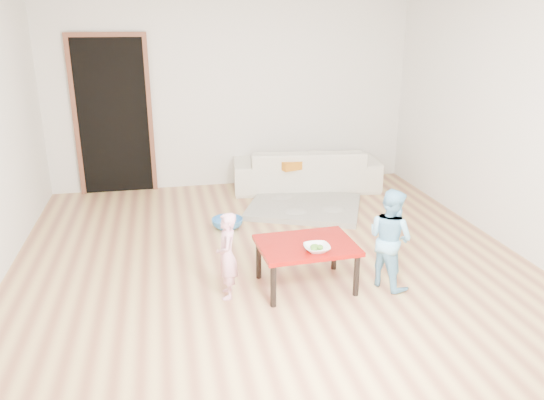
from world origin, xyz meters
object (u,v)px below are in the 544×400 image
object	(u,v)px
red_table	(306,265)
child_blue	(390,238)
basin	(227,223)
child_pink	(227,256)
bowl	(317,248)
sofa	(306,168)

from	to	relation	value
red_table	child_blue	distance (m)	0.77
basin	child_blue	bearing A→B (deg)	-53.09
child_pink	child_blue	bearing A→B (deg)	91.88
child_pink	bowl	bearing A→B (deg)	84.13
sofa	child_pink	distance (m)	3.18
sofa	child_blue	distance (m)	2.91
child_blue	basin	bearing A→B (deg)	10.10
bowl	basin	xyz separation A→B (m)	(-0.55, 1.71, -0.39)
child_blue	basin	distance (m)	2.09
child_pink	child_blue	xyz separation A→B (m)	(1.43, -0.09, 0.07)
sofa	basin	world-z (taller)	sofa
red_table	child_blue	size ratio (longest dim) A/B	0.93
sofa	child_pink	size ratio (longest dim) A/B	2.63
child_blue	sofa	bearing A→B (deg)	-27.46
basin	child_pink	bearing A→B (deg)	-97.05
child_pink	basin	xyz separation A→B (m)	(0.19, 1.56, -0.32)
bowl	red_table	bearing A→B (deg)	102.82
red_table	child_pink	size ratio (longest dim) A/B	1.10
basin	bowl	bearing A→B (deg)	-72.12
child_pink	child_blue	world-z (taller)	child_blue
red_table	child_pink	xyz separation A→B (m)	(-0.70, -0.03, 0.17)
child_blue	basin	size ratio (longest dim) A/B	2.53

